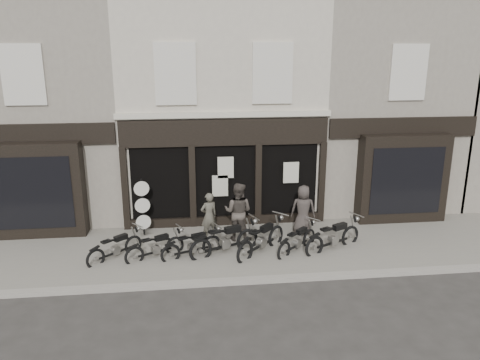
{
  "coord_description": "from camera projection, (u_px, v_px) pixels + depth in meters",
  "views": [
    {
      "loc": [
        -1.29,
        -12.73,
        6.24
      ],
      "look_at": [
        0.36,
        1.6,
        2.13
      ],
      "focal_mm": 35.0,
      "sensor_mm": 36.0,
      "label": 1
    }
  ],
  "objects": [
    {
      "name": "neighbour_left",
      "position": [
        53.0,
        107.0,
        17.84
      ],
      "size": [
        5.6,
        6.73,
        8.34
      ],
      "color": "gray",
      "rests_on": "ground"
    },
    {
      "name": "ground_plane",
      "position": [
        234.0,
        263.0,
        14.01
      ],
      "size": [
        90.0,
        90.0,
        0.0
      ],
      "primitive_type": "plane",
      "color": "#2D2B28",
      "rests_on": "ground"
    },
    {
      "name": "man_right",
      "position": [
        303.0,
        210.0,
        15.74
      ],
      "size": [
        0.92,
        0.7,
        1.69
      ],
      "primitive_type": "imported",
      "rotation": [
        0.0,
        0.0,
        2.92
      ],
      "color": "#3A3430",
      "rests_on": "pavement"
    },
    {
      "name": "motorcycle_3",
      "position": [
        225.0,
        243.0,
        14.36
      ],
      "size": [
        2.22,
        1.21,
        1.13
      ],
      "rotation": [
        0.0,
        0.0,
        0.4
      ],
      "color": "black",
      "rests_on": "ground"
    },
    {
      "name": "advert_sign_post",
      "position": [
        143.0,
        210.0,
        15.57
      ],
      "size": [
        0.5,
        0.33,
        2.08
      ],
      "rotation": [
        0.0,
        0.0,
        0.22
      ],
      "color": "black",
      "rests_on": "ground"
    },
    {
      "name": "neighbour_right",
      "position": [
        372.0,
        103.0,
        19.24
      ],
      "size": [
        5.6,
        6.73,
        8.34
      ],
      "color": "gray",
      "rests_on": "ground"
    },
    {
      "name": "motorcycle_0",
      "position": [
        116.0,
        249.0,
        14.07
      ],
      "size": [
        1.59,
        1.47,
        0.93
      ],
      "rotation": [
        0.0,
        0.0,
        0.73
      ],
      "color": "black",
      "rests_on": "ground"
    },
    {
      "name": "motorcycle_5",
      "position": [
        297.0,
        242.0,
        14.57
      ],
      "size": [
        1.61,
        1.48,
        0.94
      ],
      "rotation": [
        0.0,
        0.0,
        0.73
      ],
      "color": "black",
      "rests_on": "ground"
    },
    {
      "name": "motorcycle_6",
      "position": [
        333.0,
        239.0,
        14.67
      ],
      "size": [
        2.08,
        1.29,
        1.08
      ],
      "rotation": [
        0.0,
        0.0,
        0.47
      ],
      "color": "black",
      "rests_on": "ground"
    },
    {
      "name": "pavement",
      "position": [
        231.0,
        249.0,
        14.85
      ],
      "size": [
        30.0,
        4.2,
        0.12
      ],
      "primitive_type": "cube",
      "color": "slate",
      "rests_on": "ground_plane"
    },
    {
      "name": "kerb",
      "position": [
        239.0,
        281.0,
        12.8
      ],
      "size": [
        30.0,
        0.25,
        0.13
      ],
      "primitive_type": "cube",
      "color": "gray",
      "rests_on": "ground_plane"
    },
    {
      "name": "man_left",
      "position": [
        209.0,
        216.0,
        15.32
      ],
      "size": [
        0.67,
        0.56,
        1.58
      ],
      "primitive_type": "imported",
      "rotation": [
        0.0,
        0.0,
        3.5
      ],
      "color": "#4E4B40",
      "rests_on": "pavement"
    },
    {
      "name": "central_building",
      "position": [
        219.0,
        103.0,
        18.58
      ],
      "size": [
        7.3,
        6.22,
        8.34
      ],
      "color": "beige",
      "rests_on": "ground"
    },
    {
      "name": "motorcycle_2",
      "position": [
        192.0,
        247.0,
        14.2
      ],
      "size": [
        1.87,
        1.01,
        0.95
      ],
      "rotation": [
        0.0,
        0.0,
        0.39
      ],
      "color": "black",
      "rests_on": "ground"
    },
    {
      "name": "man_centre",
      "position": [
        238.0,
        212.0,
        15.19
      ],
      "size": [
        1.15,
        1.04,
        1.94
      ],
      "primitive_type": "imported",
      "rotation": [
        0.0,
        0.0,
        2.75
      ],
      "color": "#473F39",
      "rests_on": "pavement"
    },
    {
      "name": "motorcycle_4",
      "position": [
        262.0,
        242.0,
        14.46
      ],
      "size": [
        1.85,
        1.8,
        1.11
      ],
      "rotation": [
        0.0,
        0.0,
        0.77
      ],
      "color": "black",
      "rests_on": "ground"
    },
    {
      "name": "motorcycle_1",
      "position": [
        156.0,
        249.0,
        14.12
      ],
      "size": [
        1.78,
        1.13,
        0.93
      ],
      "rotation": [
        0.0,
        0.0,
        0.48
      ],
      "color": "black",
      "rests_on": "ground"
    }
  ]
}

